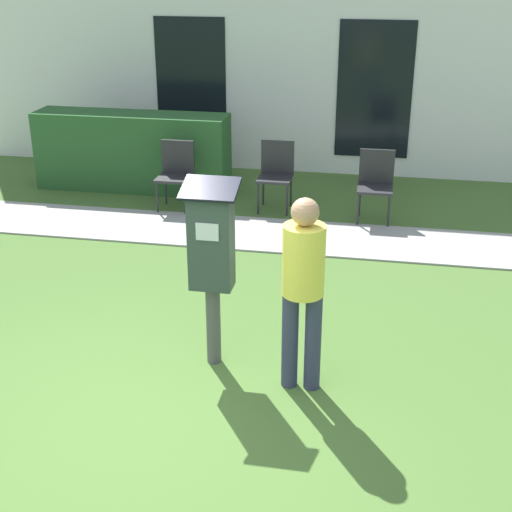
{
  "coord_description": "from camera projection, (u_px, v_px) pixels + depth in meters",
  "views": [
    {
      "loc": [
        1.64,
        -4.04,
        3.21
      ],
      "look_at": [
        0.71,
        0.89,
        1.05
      ],
      "focal_mm": 50.0,
      "sensor_mm": 36.0,
      "label": 1
    }
  ],
  "objects": [
    {
      "name": "sidewalk",
      "position": [
        245.0,
        233.0,
        8.75
      ],
      "size": [
        12.0,
        1.1,
        0.02
      ],
      "color": "#A3A099",
      "rests_on": "ground"
    },
    {
      "name": "outdoor_chair_right",
      "position": [
        376.0,
        180.0,
        9.02
      ],
      "size": [
        0.44,
        0.44,
        0.9
      ],
      "rotation": [
        0.0,
        0.0,
        0.4
      ],
      "color": "#262628",
      "rests_on": "ground"
    },
    {
      "name": "ground_plane",
      "position": [
        137.0,
        428.0,
        5.19
      ],
      "size": [
        40.0,
        40.0,
        0.0
      ],
      "primitive_type": "plane",
      "color": "#476B2D"
    },
    {
      "name": "person_standing",
      "position": [
        303.0,
        281.0,
        5.34
      ],
      "size": [
        0.32,
        0.32,
        1.58
      ],
      "rotation": [
        0.0,
        0.0,
        0.44
      ],
      "color": "#333851",
      "rests_on": "ground"
    },
    {
      "name": "hedge_row",
      "position": [
        133.0,
        152.0,
        10.21
      ],
      "size": [
        2.78,
        0.6,
        1.1
      ],
      "color": "#285628",
      "rests_on": "ground"
    },
    {
      "name": "building_facade",
      "position": [
        282.0,
        66.0,
        10.74
      ],
      "size": [
        10.0,
        0.26,
        3.2
      ],
      "color": "white",
      "rests_on": "ground"
    },
    {
      "name": "outdoor_chair_middle",
      "position": [
        276.0,
        170.0,
        9.43
      ],
      "size": [
        0.44,
        0.44,
        0.9
      ],
      "rotation": [
        0.0,
        0.0,
        -0.13
      ],
      "color": "#262628",
      "rests_on": "ground"
    },
    {
      "name": "parking_meter",
      "position": [
        211.0,
        251.0,
        5.64
      ],
      "size": [
        0.44,
        0.31,
        1.59
      ],
      "color": "#4C4C4C",
      "rests_on": "ground"
    },
    {
      "name": "outdoor_chair_left",
      "position": [
        176.0,
        169.0,
        9.45
      ],
      "size": [
        0.44,
        0.44,
        0.9
      ],
      "rotation": [
        0.0,
        0.0,
        -0.05
      ],
      "color": "#262628",
      "rests_on": "ground"
    }
  ]
}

